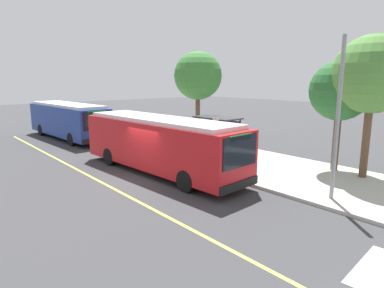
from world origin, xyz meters
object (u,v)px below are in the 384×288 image
object	(u,v)px
transit_bus_main	(159,143)
transit_bus_second	(68,119)
waiting_bench	(216,148)
route_sign_post	(216,136)
pedestrian_commuter	(185,142)

from	to	relation	value
transit_bus_main	transit_bus_second	bearing A→B (deg)	179.53
waiting_bench	transit_bus_main	bearing A→B (deg)	-83.66
waiting_bench	route_sign_post	bearing A→B (deg)	-44.76
transit_bus_second	pedestrian_commuter	bearing A→B (deg)	11.93
transit_bus_second	route_sign_post	xyz separation A→B (m)	(15.35, 2.24, 0.34)
transit_bus_main	waiting_bench	size ratio (longest dim) A/B	6.83
transit_bus_main	transit_bus_second	size ratio (longest dim) A/B	1.03
transit_bus_second	waiting_bench	bearing A→B (deg)	19.39
transit_bus_main	pedestrian_commuter	size ratio (longest dim) A/B	6.47
route_sign_post	pedestrian_commuter	bearing A→B (deg)	173.04
transit_bus_second	transit_bus_main	bearing A→B (deg)	-0.47
transit_bus_second	pedestrian_commuter	distance (m)	12.63
route_sign_post	waiting_bench	bearing A→B (deg)	135.24
route_sign_post	transit_bus_second	bearing A→B (deg)	-171.69
transit_bus_main	route_sign_post	bearing A→B (deg)	52.10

